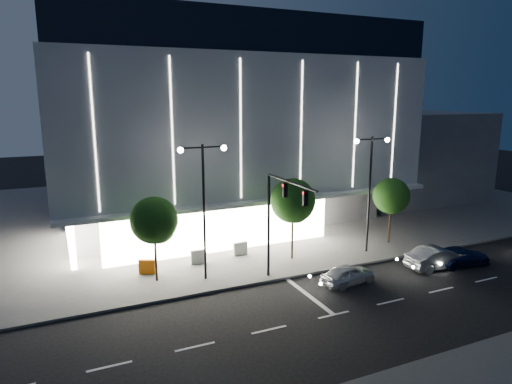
{
  "coord_description": "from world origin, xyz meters",
  "views": [
    {
      "loc": [
        -11.56,
        -21.01,
        11.97
      ],
      "look_at": [
        1.9,
        8.79,
        5.0
      ],
      "focal_mm": 32.0,
      "sensor_mm": 36.0,
      "label": 1
    }
  ],
  "objects": [
    {
      "name": "tree_left",
      "position": [
        -5.97,
        7.02,
        4.03
      ],
      "size": [
        3.02,
        3.02,
        5.72
      ],
      "color": "black",
      "rests_on": "ground"
    },
    {
      "name": "car_second",
      "position": [
        12.61,
        1.39,
        0.79
      ],
      "size": [
        4.82,
        1.83,
        1.57
      ],
      "primitive_type": "imported",
      "rotation": [
        0.0,
        0.0,
        1.54
      ],
      "color": "#919398",
      "rests_on": "ground"
    },
    {
      "name": "museum",
      "position": [
        2.98,
        22.31,
        9.27
      ],
      "size": [
        30.0,
        25.8,
        18.0
      ],
      "color": "#4C4C51",
      "rests_on": "ground"
    },
    {
      "name": "car_lead",
      "position": [
        5.22,
        1.71,
        0.65
      ],
      "size": [
        3.97,
        2.03,
        1.3
      ],
      "primitive_type": "imported",
      "rotation": [
        0.0,
        0.0,
        1.71
      ],
      "color": "silver",
      "rests_on": "ground"
    },
    {
      "name": "car_third",
      "position": [
        14.5,
        1.17,
        0.66
      ],
      "size": [
        4.71,
        2.28,
        1.32
      ],
      "primitive_type": "imported",
      "rotation": [
        0.0,
        0.0,
        1.47
      ],
      "color": "#131C49",
      "rests_on": "ground"
    },
    {
      "name": "annex_building",
      "position": [
        26.0,
        24.0,
        5.0
      ],
      "size": [
        16.0,
        20.0,
        10.0
      ],
      "primitive_type": "cube",
      "color": "#4C4C51",
      "rests_on": "ground"
    },
    {
      "name": "traffic_mast",
      "position": [
        1.0,
        3.34,
        5.03
      ],
      "size": [
        0.33,
        5.89,
        7.07
      ],
      "color": "black",
      "rests_on": "ground"
    },
    {
      "name": "street_lamp_west",
      "position": [
        -3.0,
        6.0,
        5.96
      ],
      "size": [
        3.16,
        0.36,
        9.0
      ],
      "color": "black",
      "rests_on": "ground"
    },
    {
      "name": "barrier_d",
      "position": [
        0.8,
        9.25,
        0.65
      ],
      "size": [
        1.11,
        0.32,
        1.0
      ],
      "primitive_type": "cube",
      "rotation": [
        0.0,
        0.0,
        0.06
      ],
      "color": "beige",
      "rests_on": "sidewalk_museum"
    },
    {
      "name": "tree_mid",
      "position": [
        4.03,
        7.02,
        4.33
      ],
      "size": [
        3.25,
        3.25,
        6.15
      ],
      "color": "black",
      "rests_on": "ground"
    },
    {
      "name": "tree_right",
      "position": [
        13.03,
        7.02,
        3.88
      ],
      "size": [
        2.91,
        2.91,
        5.51
      ],
      "color": "black",
      "rests_on": "ground"
    },
    {
      "name": "ground",
      "position": [
        0.0,
        0.0,
        0.0
      ],
      "size": [
        160.0,
        160.0,
        0.0
      ],
      "primitive_type": "plane",
      "color": "black",
      "rests_on": "ground"
    },
    {
      "name": "barrier_a",
      "position": [
        -6.34,
        8.39,
        0.65
      ],
      "size": [
        1.11,
        0.66,
        1.0
      ],
      "primitive_type": "cube",
      "rotation": [
        0.0,
        0.0,
        -0.4
      ],
      "color": "orange",
      "rests_on": "sidewalk_museum"
    },
    {
      "name": "street_lamp_east",
      "position": [
        10.0,
        6.0,
        5.96
      ],
      "size": [
        3.16,
        0.36,
        9.0
      ],
      "color": "black",
      "rests_on": "ground"
    },
    {
      "name": "sidewalk_museum",
      "position": [
        5.0,
        24.0,
        0.07
      ],
      "size": [
        70.0,
        40.0,
        0.15
      ],
      "primitive_type": "cube",
      "color": "#474747",
      "rests_on": "ground"
    },
    {
      "name": "barrier_b",
      "position": [
        -2.6,
        8.85,
        0.65
      ],
      "size": [
        1.11,
        0.31,
        1.0
      ],
      "primitive_type": "cube",
      "rotation": [
        0.0,
        0.0,
        -0.06
      ],
      "color": "#BCBCBC",
      "rests_on": "sidewalk_museum"
    }
  ]
}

